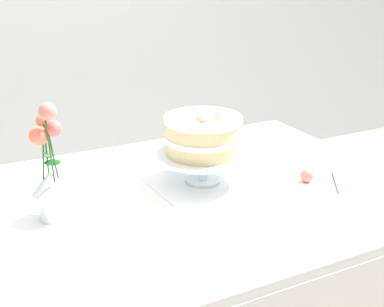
{
  "coord_description": "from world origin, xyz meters",
  "views": [
    {
      "loc": [
        -0.64,
        -1.29,
        1.41
      ],
      "look_at": [
        0.04,
        0.02,
        0.86
      ],
      "focal_mm": 49.36,
      "sensor_mm": 36.0,
      "label": 1
    }
  ],
  "objects_px": {
    "layer_cake": "(203,135)",
    "dining_table": "(187,224)",
    "fallen_rose": "(308,176)",
    "cake_stand": "(203,158)",
    "flower_vase": "(49,175)"
  },
  "relations": [
    {
      "from": "dining_table",
      "to": "layer_cake",
      "type": "bearing_deg",
      "value": 37.73
    },
    {
      "from": "cake_stand",
      "to": "layer_cake",
      "type": "height_order",
      "value": "layer_cake"
    },
    {
      "from": "fallen_rose",
      "to": "dining_table",
      "type": "bearing_deg",
      "value": 169.01
    },
    {
      "from": "layer_cake",
      "to": "fallen_rose",
      "type": "bearing_deg",
      "value": -26.48
    },
    {
      "from": "layer_cake",
      "to": "fallen_rose",
      "type": "distance_m",
      "value": 0.36
    },
    {
      "from": "layer_cake",
      "to": "fallen_rose",
      "type": "xyz_separation_m",
      "value": [
        0.3,
        -0.15,
        -0.14
      ]
    },
    {
      "from": "flower_vase",
      "to": "fallen_rose",
      "type": "xyz_separation_m",
      "value": [
        0.78,
        -0.12,
        -0.11
      ]
    },
    {
      "from": "dining_table",
      "to": "flower_vase",
      "type": "distance_m",
      "value": 0.44
    },
    {
      "from": "cake_stand",
      "to": "flower_vase",
      "type": "bearing_deg",
      "value": -176.97
    },
    {
      "from": "dining_table",
      "to": "cake_stand",
      "type": "xyz_separation_m",
      "value": [
        0.09,
        0.07,
        0.17
      ]
    },
    {
      "from": "dining_table",
      "to": "cake_stand",
      "type": "height_order",
      "value": "cake_stand"
    },
    {
      "from": "layer_cake",
      "to": "flower_vase",
      "type": "bearing_deg",
      "value": -176.98
    },
    {
      "from": "cake_stand",
      "to": "flower_vase",
      "type": "xyz_separation_m",
      "value": [
        -0.48,
        -0.03,
        0.04
      ]
    },
    {
      "from": "dining_table",
      "to": "cake_stand",
      "type": "relative_size",
      "value": 4.83
    },
    {
      "from": "layer_cake",
      "to": "dining_table",
      "type": "bearing_deg",
      "value": -142.27
    }
  ]
}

